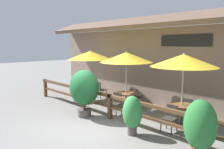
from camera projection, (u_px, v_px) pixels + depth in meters
The scene contains 18 objects.
ground_plane at pixel (89, 126), 7.70m from camera, with size 60.00×60.00×0.00m, color slate.
building_facade at pixel (157, 59), 10.24m from camera, with size 14.28×1.49×4.23m.
patio_railing at pixel (110, 101), 8.33m from camera, with size 10.40×0.14×0.95m.
patio_umbrella_near at pixel (90, 55), 10.98m from camera, with size 2.25×2.25×2.56m.
dining_table_near at pixel (91, 88), 11.21m from camera, with size 0.85×0.85×0.76m.
chair_near_streetside at pixel (80, 93), 10.73m from camera, with size 0.51×0.51×0.86m.
chair_near_wallside at pixel (101, 89), 11.70m from camera, with size 0.50×0.50×0.86m.
patio_umbrella_middle at pixel (126, 57), 9.23m from camera, with size 2.25×2.25×2.56m.
dining_table_middle at pixel (126, 96), 9.46m from camera, with size 0.85×0.85×0.76m.
chair_middle_streetside at pixel (116, 102), 8.95m from camera, with size 0.49×0.49×0.86m.
chair_middle_wallside at pixel (136, 96), 9.97m from camera, with size 0.43×0.43×0.86m.
patio_umbrella_far at pixel (184, 61), 7.37m from camera, with size 2.25×2.25×2.56m.
dining_table_far at pixel (181, 109), 7.60m from camera, with size 0.85×0.85×0.76m.
chair_far_streetside at pixel (170, 117), 7.16m from camera, with size 0.44×0.44×0.86m.
chair_far_wallside at pixel (189, 108), 8.14m from camera, with size 0.42×0.42×0.86m.
potted_plant_small_flowering at pixel (200, 127), 5.34m from camera, with size 0.80×0.72×1.53m.
potted_plant_broad_leaf at pixel (132, 114), 6.84m from camera, with size 0.65×0.58×1.26m.
potted_plant_tall_tropical at pixel (84, 89), 8.54m from camera, with size 1.23×1.10×1.86m.
Camera 1 is at (5.85, -4.57, 2.83)m, focal length 35.00 mm.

